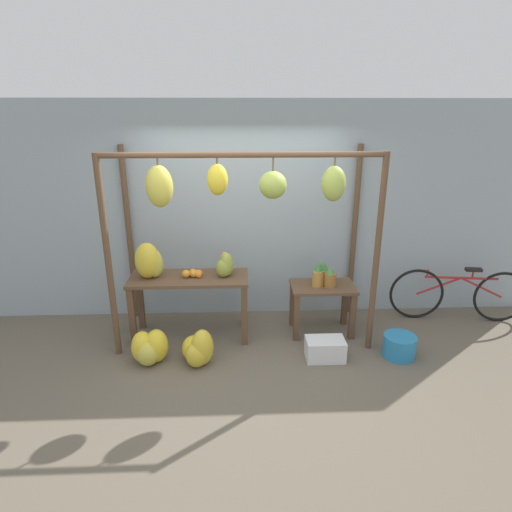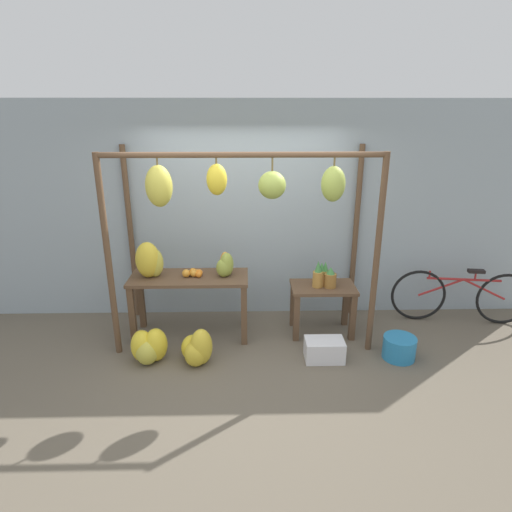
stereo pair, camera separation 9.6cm
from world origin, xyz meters
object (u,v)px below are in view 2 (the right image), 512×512
object	(u,v)px
fruit_crate_white	(324,350)
parked_bicycle	(461,296)
banana_pile_ground_left	(149,347)
papaya_pile	(225,265)
banana_pile_ground_right	(197,349)
orange_pile	(194,273)
blue_bucket	(399,348)
pineapple_cluster	(323,276)
banana_pile_on_table	(150,261)

from	to	relation	value
fruit_crate_white	parked_bicycle	world-z (taller)	parked_bicycle
banana_pile_ground_left	papaya_pile	bearing A→B (deg)	35.10
banana_pile_ground_left	banana_pile_ground_right	distance (m)	0.55
orange_pile	blue_bucket	xyz separation A→B (m)	(2.35, -0.57, -0.70)
pineapple_cluster	banana_pile_ground_right	world-z (taller)	pineapple_cluster
parked_bicycle	pineapple_cluster	bearing A→B (deg)	-172.76
orange_pile	banana_pile_ground_right	size ratio (longest dim) A/B	0.52
banana_pile_on_table	fruit_crate_white	size ratio (longest dim) A/B	1.00
orange_pile	pineapple_cluster	size ratio (longest dim) A/B	0.72
banana_pile_on_table	parked_bicycle	bearing A→B (deg)	4.12
banana_pile_ground_left	parked_bicycle	world-z (taller)	parked_bicycle
pineapple_cluster	banana_pile_ground_right	size ratio (longest dim) A/B	0.73
banana_pile_on_table	papaya_pile	distance (m)	0.89
banana_pile_ground_right	blue_bucket	world-z (taller)	banana_pile_ground_right
pineapple_cluster	parked_bicycle	distance (m)	1.92
parked_bicycle	papaya_pile	bearing A→B (deg)	-175.16
banana_pile_ground_left	parked_bicycle	size ratio (longest dim) A/B	0.25
banana_pile_ground_left	parked_bicycle	bearing A→B (deg)	12.33
papaya_pile	fruit_crate_white	bearing A→B (deg)	-28.58
parked_bicycle	fruit_crate_white	bearing A→B (deg)	-155.79
banana_pile_on_table	papaya_pile	bearing A→B (deg)	1.62
banana_pile_ground_right	fruit_crate_white	xyz separation A→B (m)	(1.42, 0.04, -0.05)
parked_bicycle	papaya_pile	size ratio (longest dim) A/B	5.78
pineapple_cluster	parked_bicycle	bearing A→B (deg)	7.24
parked_bicycle	papaya_pile	world-z (taller)	papaya_pile
pineapple_cluster	banana_pile_ground_left	distance (m)	2.20
banana_pile_on_table	orange_pile	world-z (taller)	banana_pile_on_table
banana_pile_ground_left	parked_bicycle	distance (m)	3.99
banana_pile_ground_left	blue_bucket	bearing A→B (deg)	-0.05
banana_pile_ground_right	fruit_crate_white	world-z (taller)	banana_pile_ground_right
banana_pile_on_table	blue_bucket	size ratio (longest dim) A/B	1.18
pineapple_cluster	banana_pile_ground_right	xyz separation A→B (m)	(-1.48, -0.67, -0.58)
banana_pile_ground_right	parked_bicycle	world-z (taller)	parked_bicycle
banana_pile_on_table	banana_pile_ground_left	world-z (taller)	banana_pile_on_table
banana_pile_ground_right	banana_pile_on_table	bearing A→B (deg)	133.25
banana_pile_ground_left	blue_bucket	world-z (taller)	banana_pile_ground_left
banana_pile_on_table	pineapple_cluster	distance (m)	2.08
banana_pile_ground_right	fruit_crate_white	distance (m)	1.42
banana_pile_on_table	banana_pile_ground_left	size ratio (longest dim) A/B	0.99
orange_pile	parked_bicycle	world-z (taller)	orange_pile
orange_pile	banana_pile_ground_left	size ratio (longest dim) A/B	0.55
pineapple_cluster	blue_bucket	world-z (taller)	pineapple_cluster
fruit_crate_white	parked_bicycle	bearing A→B (deg)	24.21
banana_pile_on_table	orange_pile	distance (m)	0.53
fruit_crate_white	blue_bucket	bearing A→B (deg)	1.00
parked_bicycle	banana_pile_on_table	bearing A→B (deg)	-175.88
orange_pile	papaya_pile	xyz separation A→B (m)	(0.38, 0.02, 0.09)
banana_pile_ground_right	parked_bicycle	distance (m)	3.47
banana_pile_on_table	banana_pile_ground_right	bearing A→B (deg)	-46.75
banana_pile_on_table	parked_bicycle	distance (m)	3.99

